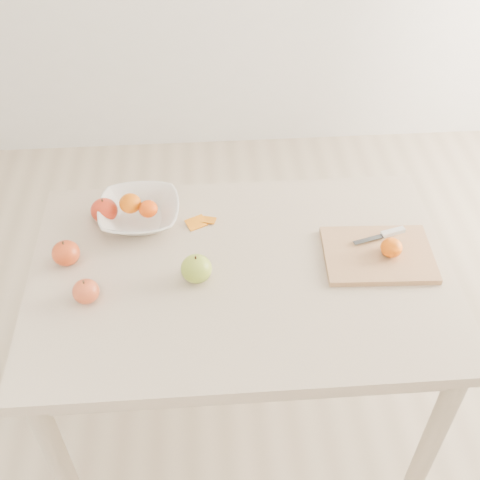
{
  "coord_description": "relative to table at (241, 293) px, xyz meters",
  "views": [
    {
      "loc": [
        -0.09,
        -1.17,
        1.99
      ],
      "look_at": [
        0.0,
        0.05,
        0.82
      ],
      "focal_mm": 45.0,
      "sensor_mm": 36.0,
      "label": 1
    }
  ],
  "objects": [
    {
      "name": "bowl_tangerine_near",
      "position": [
        -0.32,
        0.24,
        0.16
      ],
      "size": [
        0.07,
        0.07,
        0.06
      ],
      "primitive_type": "ellipsoid",
      "color": "#D36007",
      "rests_on": "fruit_bowl"
    },
    {
      "name": "orange_peel_b",
      "position": [
        -0.09,
        0.22,
        0.1
      ],
      "size": [
        0.05,
        0.05,
        0.01
      ],
      "primitive_type": "cube",
      "rotation": [
        -0.14,
        0.0,
        -0.27
      ],
      "color": "orange",
      "rests_on": "table"
    },
    {
      "name": "orange_peel_a",
      "position": [
        -0.12,
        0.2,
        0.1
      ],
      "size": [
        0.07,
        0.07,
        0.01
      ],
      "primitive_type": "cube",
      "rotation": [
        0.21,
        0.0,
        0.44
      ],
      "color": "orange",
      "rests_on": "table"
    },
    {
      "name": "apple_red_a",
      "position": [
        -0.4,
        0.25,
        0.14
      ],
      "size": [
        0.08,
        0.08,
        0.07
      ],
      "primitive_type": "ellipsoid",
      "color": "#9D1211",
      "rests_on": "table"
    },
    {
      "name": "apple_red_b",
      "position": [
        -0.49,
        0.07,
        0.13
      ],
      "size": [
        0.08,
        0.08,
        0.07
      ],
      "primitive_type": "ellipsoid",
      "color": "maroon",
      "rests_on": "table"
    },
    {
      "name": "fruit_bowl",
      "position": [
        -0.3,
        0.23,
        0.13
      ],
      "size": [
        0.25,
        0.25,
        0.06
      ],
      "primitive_type": "imported",
      "color": "white",
      "rests_on": "table"
    },
    {
      "name": "cutting_board",
      "position": [
        0.4,
        0.02,
        0.11
      ],
      "size": [
        0.32,
        0.24,
        0.02
      ],
      "primitive_type": "cube",
      "rotation": [
        0.0,
        0.0,
        -0.05
      ],
      "color": "tan",
      "rests_on": "table"
    },
    {
      "name": "bowl_tangerine_far",
      "position": [
        -0.27,
        0.22,
        0.16
      ],
      "size": [
        0.06,
        0.06,
        0.05
      ],
      "primitive_type": "ellipsoid",
      "color": "#E83E08",
      "rests_on": "fruit_bowl"
    },
    {
      "name": "ground",
      "position": [
        0.0,
        0.0,
        -0.65
      ],
      "size": [
        3.5,
        3.5,
        0.0
      ],
      "primitive_type": "plane",
      "color": "#C6B293",
      "rests_on": "ground"
    },
    {
      "name": "apple_green",
      "position": [
        -0.13,
        -0.02,
        0.14
      ],
      "size": [
        0.09,
        0.09,
        0.08
      ],
      "primitive_type": "ellipsoid",
      "color": "olive",
      "rests_on": "table"
    },
    {
      "name": "apple_red_d",
      "position": [
        -0.42,
        -0.08,
        0.13
      ],
      "size": [
        0.07,
        0.07,
        0.07
      ],
      "primitive_type": "ellipsoid",
      "color": "maroon",
      "rests_on": "table"
    },
    {
      "name": "paring_knife",
      "position": [
        0.45,
        0.09,
        0.12
      ],
      "size": [
        0.17,
        0.07,
        0.01
      ],
      "color": "silver",
      "rests_on": "cutting_board"
    },
    {
      "name": "table",
      "position": [
        0.0,
        0.0,
        0.0
      ],
      "size": [
        1.2,
        0.8,
        0.75
      ],
      "color": "beige",
      "rests_on": "ground"
    },
    {
      "name": "board_tangerine",
      "position": [
        0.43,
        0.01,
        0.14
      ],
      "size": [
        0.06,
        0.06,
        0.05
      ],
      "primitive_type": "ellipsoid",
      "color": "#C75607",
      "rests_on": "cutting_board"
    }
  ]
}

